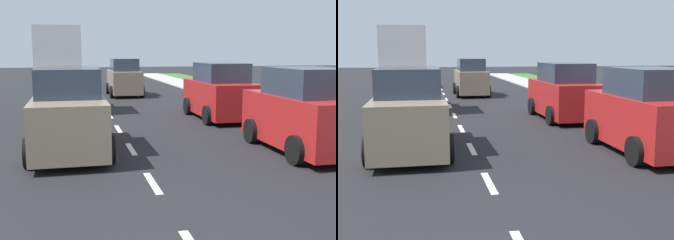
{
  "view_description": "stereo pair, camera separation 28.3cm",
  "coord_description": "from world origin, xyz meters",
  "views": [
    {
      "loc": [
        -1.5,
        -2.14,
        2.54
      ],
      "look_at": [
        0.5,
        6.55,
        1.1
      ],
      "focal_mm": 45.48,
      "sensor_mm": 36.0,
      "label": 1
    },
    {
      "loc": [
        -1.22,
        -2.2,
        2.54
      ],
      "look_at": [
        0.5,
        6.55,
        1.1
      ],
      "focal_mm": 45.48,
      "sensor_mm": 36.0,
      "label": 2
    }
  ],
  "objects": [
    {
      "name": "ground_plane",
      "position": [
        0.0,
        21.0,
        0.0
      ],
      "size": [
        96.0,
        96.0,
        0.0
      ],
      "primitive_type": "plane",
      "color": "black"
    },
    {
      "name": "lane_center_line",
      "position": [
        0.0,
        25.2,
        0.0
      ],
      "size": [
        0.14,
        46.4,
        0.01
      ],
      "color": "silver",
      "rests_on": "ground"
    },
    {
      "name": "delivery_truck",
      "position": [
        -1.94,
        16.61,
        1.61
      ],
      "size": [
        2.16,
        4.6,
        3.54
      ],
      "color": "gray",
      "rests_on": "ground"
    },
    {
      "name": "car_parked_curbside",
      "position": [
        4.3,
        7.51,
        0.99
      ],
      "size": [
        1.99,
        3.92,
        2.14
      ],
      "color": "red",
      "rests_on": "ground"
    },
    {
      "name": "car_oncoming_lead",
      "position": [
        -1.56,
        8.78,
        0.99
      ],
      "size": [
        1.98,
        4.35,
        2.14
      ],
      "color": "gray",
      "rests_on": "ground"
    },
    {
      "name": "car_outgoing_far",
      "position": [
        1.56,
        22.53,
        0.99
      ],
      "size": [
        1.89,
        3.97,
        2.14
      ],
      "color": "gray",
      "rests_on": "ground"
    },
    {
      "name": "car_oncoming_third",
      "position": [
        -1.88,
        28.77,
        0.99
      ],
      "size": [
        1.88,
        3.8,
        2.13
      ],
      "color": "silver",
      "rests_on": "ground"
    },
    {
      "name": "car_parked_far",
      "position": [
        4.03,
        13.11,
        0.98
      ],
      "size": [
        1.99,
        4.14,
        2.12
      ],
      "color": "red",
      "rests_on": "ground"
    }
  ]
}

